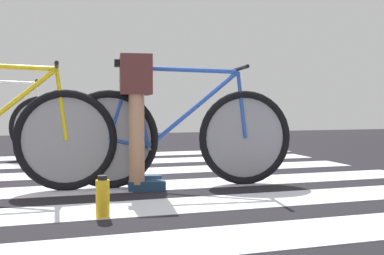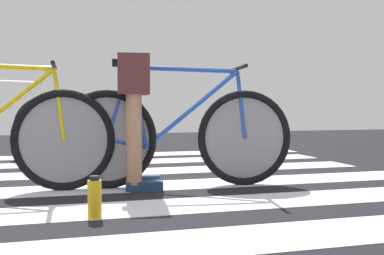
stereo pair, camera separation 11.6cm
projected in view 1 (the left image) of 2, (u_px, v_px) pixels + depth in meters
name	position (u px, v px, depth m)	size (l,w,h in m)	color
ground	(106.00, 193.00, 3.26)	(18.00, 14.00, 0.02)	black
crosswalk_markings	(105.00, 188.00, 3.42)	(5.37, 4.99, 0.00)	silver
bicycle_1_of_3	(178.00, 135.00, 3.47)	(1.73, 0.52, 0.93)	black
cyclist_1_of_3	(136.00, 103.00, 3.41)	(0.36, 0.44, 0.96)	#A87A5B
water_bottle	(103.00, 198.00, 2.50)	(0.07, 0.07, 0.23)	gold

